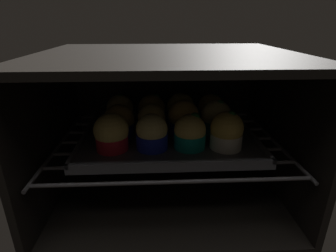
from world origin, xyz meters
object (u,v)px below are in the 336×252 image
object	(u,v)px
muffin_row1_col2	(183,118)
muffin_row2_col0	(120,111)
muffin_row1_col0	(119,122)
muffin_row2_col2	(181,110)
muffin_row0_col3	(227,132)
muffin_row1_col3	(216,118)
baking_tray	(168,135)
muffin_row0_col2	(190,133)
muffin_row1_col1	(152,121)
muffin_row2_col3	(211,110)
muffin_row0_col0	(112,133)
muffin_row0_col1	(152,133)
muffin_row2_col1	(152,110)

from	to	relation	value
muffin_row1_col2	muffin_row2_col0	distance (cm)	18.81
muffin_row1_col0	muffin_row2_col2	distance (cm)	18.09
muffin_row0_col3	muffin_row2_col2	distance (cm)	18.88
muffin_row1_col3	muffin_row2_col0	bearing A→B (deg)	162.08
baking_tray	muffin_row0_col2	xyz separation A→B (cm)	(4.54, -8.01, 4.05)
baking_tray	muffin_row1_col2	bearing A→B (deg)	1.33
muffin_row1_col1	muffin_row2_col3	distance (cm)	18.27
baking_tray	muffin_row0_col0	size ratio (longest dim) A/B	5.01
muffin_row0_col3	muffin_row1_col3	distance (cm)	8.94
muffin_row0_col2	muffin_row2_col2	size ratio (longest dim) A/B	0.97
muffin_row1_col0	muffin_row1_col1	distance (cm)	8.09
muffin_row0_col3	muffin_row2_col0	size ratio (longest dim) A/B	1.05
muffin_row1_col0	muffin_row1_col1	world-z (taller)	same
muffin_row1_col2	muffin_row2_col0	xyz separation A→B (cm)	(-16.82, 8.40, -0.48)
muffin_row1_col1	muffin_row2_col3	xyz separation A→B (cm)	(16.55, 7.75, 0.19)
muffin_row1_col0	muffin_row1_col1	bearing A→B (deg)	1.64
muffin_row1_col3	muffin_row0_col3	bearing A→B (deg)	-86.71
muffin_row2_col3	muffin_row0_col3	bearing A→B (deg)	-89.08
muffin_row1_col0	muffin_row2_col3	world-z (taller)	muffin_row2_col3
baking_tray	muffin_row1_col3	bearing A→B (deg)	1.67
muffin_row0_col0	muffin_row0_col1	bearing A→B (deg)	0.60
muffin_row2_col3	muffin_row1_col2	bearing A→B (deg)	-137.22
muffin_row0_col2	muffin_row1_col0	bearing A→B (deg)	154.27
muffin_row2_col0	muffin_row2_col3	xyz separation A→B (cm)	(25.40, -0.46, 0.03)
muffin_row0_col1	muffin_row1_col2	xyz separation A→B (cm)	(7.86, 8.09, 0.45)
muffin_row0_col2	muffin_row2_col1	xyz separation A→B (cm)	(-8.70, 16.51, 0.02)
muffin_row1_col2	muffin_row2_col1	distance (cm)	11.64
muffin_row0_col3	muffin_row1_col3	bearing A→B (deg)	93.29
muffin_row0_col2	muffin_row1_col2	size ratio (longest dim) A/B	0.92
muffin_row0_col0	muffin_row0_col2	world-z (taller)	muffin_row0_col0
muffin_row0_col1	muffin_row0_col2	bearing A→B (deg)	-0.03
muffin_row0_col3	muffin_row1_col0	world-z (taller)	muffin_row0_col3
muffin_row0_col1	muffin_row2_col1	world-z (taller)	muffin_row0_col1
baking_tray	muffin_row0_col3	bearing A→B (deg)	-33.99
baking_tray	muffin_row2_col3	bearing A→B (deg)	32.84
muffin_row0_col3	muffin_row2_col2	bearing A→B (deg)	117.57
muffin_row0_col2	muffin_row0_col3	world-z (taller)	muffin_row0_col3
muffin_row0_col2	muffin_row1_col2	distance (cm)	8.15
muffin_row1_col2	muffin_row1_col3	distance (cm)	8.34
muffin_row0_col3	muffin_row2_col0	xyz separation A→B (cm)	(-25.67, 17.06, -0.30)
muffin_row2_col0	muffin_row0_col1	bearing A→B (deg)	-61.50
muffin_row0_col1	muffin_row2_col0	distance (cm)	18.77
muffin_row0_col2	muffin_row0_col3	bearing A→B (deg)	-3.93
baking_tray	muffin_row0_col1	distance (cm)	9.88
muffin_row0_col3	muffin_row0_col0	bearing A→B (deg)	178.94
muffin_row0_col0	muffin_row1_col2	distance (cm)	18.66
muffin_row2_col1	muffin_row1_col2	bearing A→B (deg)	-46.34
muffin_row1_col1	muffin_row2_col3	size ratio (longest dim) A/B	0.97
muffin_row2_col0	baking_tray	bearing A→B (deg)	-33.24
muffin_row0_col1	muffin_row0_col3	world-z (taller)	muffin_row0_col3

